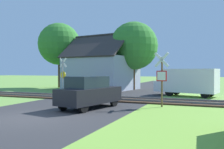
# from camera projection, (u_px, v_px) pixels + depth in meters

# --- Properties ---
(ground_plane) EXTENTS (160.00, 160.00, 0.00)m
(ground_plane) POSITION_uv_depth(u_px,v_px,m) (27.00, 118.00, 10.98)
(ground_plane) COLOR #6B9942
(road_asphalt) EXTENTS (7.69, 80.00, 0.01)m
(road_asphalt) POSITION_uv_depth(u_px,v_px,m) (54.00, 111.00, 12.83)
(road_asphalt) COLOR #2D2D30
(road_asphalt) RESTS_ON ground
(rail_track) EXTENTS (60.00, 2.60, 0.22)m
(rail_track) POSITION_uv_depth(u_px,v_px,m) (101.00, 98.00, 18.19)
(rail_track) COLOR #422D1E
(rail_track) RESTS_ON ground
(stop_sign_near) EXTENTS (0.87, 0.20, 3.15)m
(stop_sign_near) POSITION_uv_depth(u_px,v_px,m) (162.00, 76.00, 14.27)
(stop_sign_near) COLOR brown
(stop_sign_near) RESTS_ON ground
(crossing_sign_far) EXTENTS (0.86, 0.23, 3.24)m
(crossing_sign_far) POSITION_uv_depth(u_px,v_px,m) (63.00, 74.00, 22.21)
(crossing_sign_far) COLOR #9E9EA5
(crossing_sign_far) RESTS_ON ground
(house) EXTENTS (8.11, 7.50, 6.17)m
(house) POSITION_uv_depth(u_px,v_px,m) (101.00, 72.00, 27.87)
(house) COLOR #99A3B7
(house) RESTS_ON ground
(tree_left) EXTENTS (5.20, 5.20, 8.00)m
(tree_left) POSITION_uv_depth(u_px,v_px,m) (59.00, 44.00, 30.94)
(tree_left) COLOR #513823
(tree_left) RESTS_ON ground
(tree_center) EXTENTS (5.24, 5.24, 7.44)m
(tree_center) POSITION_uv_depth(u_px,v_px,m) (134.00, 46.00, 27.26)
(tree_center) COLOR #513823
(tree_center) RESTS_ON ground
(mail_truck) EXTENTS (5.20, 2.95, 2.24)m
(mail_truck) POSITION_uv_depth(u_px,v_px,m) (188.00, 81.00, 20.30)
(mail_truck) COLOR white
(mail_truck) RESTS_ON ground
(parked_car) EXTENTS (2.44, 4.25, 1.78)m
(parked_car) POSITION_uv_depth(u_px,v_px,m) (89.00, 92.00, 13.79)
(parked_car) COLOR black
(parked_car) RESTS_ON ground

